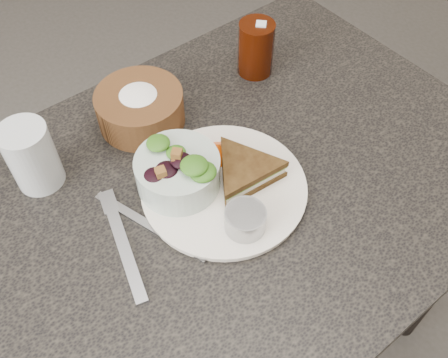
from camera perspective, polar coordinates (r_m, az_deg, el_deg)
floor at (r=1.50m, az=-0.01°, el=-18.19°), size 6.00×6.00×0.00m
dining_table at (r=1.16m, az=-0.01°, el=-11.91°), size 1.00×0.70×0.75m
dinner_plate at (r=0.82m, az=0.00°, el=-1.04°), size 0.27×0.27×0.01m
sandwich at (r=0.81m, az=2.38°, el=0.90°), size 0.15×0.15×0.04m
salad_bowl at (r=0.79m, az=-5.34°, el=1.27°), size 0.14×0.14×0.08m
dressing_ramekin at (r=0.76m, az=2.44°, el=-4.69°), size 0.08×0.08×0.04m
orange_wedge at (r=0.85m, az=-0.73°, el=3.39°), size 0.07×0.07×0.03m
fork at (r=0.78m, az=-11.30°, el=-7.87°), size 0.07×0.19×0.01m
knife at (r=0.79m, az=-8.49°, el=-5.30°), size 0.08×0.21×0.00m
bread_basket at (r=0.91m, az=-9.63°, el=8.52°), size 0.19×0.19×0.09m
cola_glass at (r=1.00m, az=3.68°, el=14.96°), size 0.08×0.08×0.12m
water_glass at (r=0.85m, az=-21.11°, el=2.43°), size 0.08×0.08×0.12m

